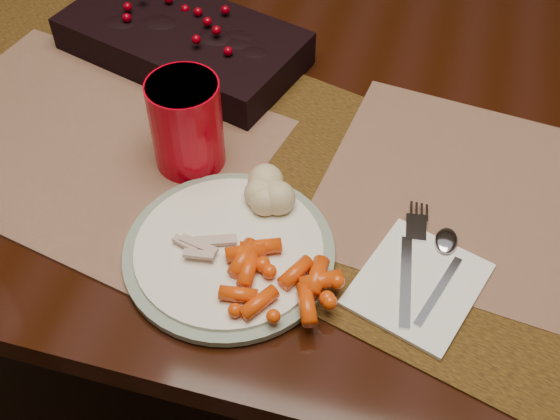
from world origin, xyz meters
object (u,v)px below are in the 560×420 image
(dining_table, at_px, (325,252))
(turkey_shreds, at_px, (197,244))
(placemat_main, at_px, (507,205))
(red_cup, at_px, (187,124))
(centerpiece, at_px, (182,36))
(mashed_potatoes, at_px, (264,190))
(baby_carrots, at_px, (279,277))
(napkin, at_px, (418,284))
(dinner_plate, at_px, (229,251))

(dining_table, distance_m, turkey_shreds, 0.53)
(placemat_main, height_order, red_cup, red_cup)
(centerpiece, relative_size, mashed_potatoes, 4.39)
(baby_carrots, distance_m, napkin, 0.16)
(baby_carrots, distance_m, turkey_shreds, 0.11)
(centerpiece, height_order, turkey_shreds, centerpiece)
(turkey_shreds, distance_m, napkin, 0.26)
(dining_table, distance_m, dinner_plate, 0.51)
(placemat_main, height_order, mashed_potatoes, mashed_potatoes)
(napkin, bearing_deg, centerpiece, 159.30)
(centerpiece, height_order, placemat_main, centerpiece)
(dining_table, height_order, turkey_shreds, turkey_shreds)
(centerpiece, distance_m, placemat_main, 0.54)
(placemat_main, relative_size, napkin, 3.13)
(mashed_potatoes, distance_m, turkey_shreds, 0.11)
(mashed_potatoes, relative_size, red_cup, 0.65)
(dinner_plate, height_order, mashed_potatoes, mashed_potatoes)
(red_cup, bearing_deg, baby_carrots, -45.24)
(baby_carrots, bearing_deg, placemat_main, 39.85)
(placemat_main, bearing_deg, mashed_potatoes, -155.75)
(centerpiece, height_order, baby_carrots, centerpiece)
(napkin, bearing_deg, dining_table, 136.64)
(turkey_shreds, bearing_deg, napkin, 6.20)
(red_cup, bearing_deg, turkey_shreds, -66.84)
(dinner_plate, distance_m, baby_carrots, 0.08)
(placemat_main, bearing_deg, centerpiece, 167.20)
(dining_table, distance_m, mashed_potatoes, 0.48)
(dinner_plate, distance_m, red_cup, 0.18)
(baby_carrots, relative_size, napkin, 0.77)
(dinner_plate, distance_m, napkin, 0.23)
(turkey_shreds, bearing_deg, placemat_main, 27.73)
(red_cup, bearing_deg, mashed_potatoes, -26.41)
(baby_carrots, bearing_deg, dining_table, 91.51)
(centerpiece, relative_size, baby_carrots, 3.19)
(mashed_potatoes, relative_size, napkin, 0.56)
(dining_table, xyz_separation_m, dinner_plate, (-0.06, -0.32, 0.39))
(mashed_potatoes, xyz_separation_m, turkey_shreds, (-0.06, -0.09, -0.01))
(dining_table, bearing_deg, placemat_main, -30.03)
(baby_carrots, height_order, mashed_potatoes, mashed_potatoes)
(dinner_plate, xyz_separation_m, mashed_potatoes, (0.02, 0.08, 0.03))
(centerpiece, relative_size, napkin, 2.45)
(mashed_potatoes, bearing_deg, dining_table, 80.26)
(mashed_potatoes, xyz_separation_m, napkin, (0.21, -0.06, -0.04))
(mashed_potatoes, distance_m, napkin, 0.22)
(dinner_plate, bearing_deg, centerpiece, 118.30)
(turkey_shreds, height_order, napkin, turkey_shreds)
(turkey_shreds, xyz_separation_m, napkin, (0.26, 0.03, -0.02))
(dining_table, bearing_deg, mashed_potatoes, -99.74)
(placemat_main, distance_m, baby_carrots, 0.32)
(dining_table, xyz_separation_m, napkin, (0.16, -0.31, 0.38))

